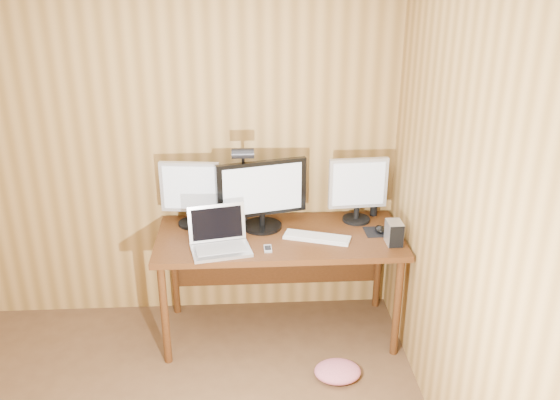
{
  "coord_description": "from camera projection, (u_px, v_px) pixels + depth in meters",
  "views": [
    {
      "loc": [
        0.73,
        -1.84,
        2.46
      ],
      "look_at": [
        0.93,
        1.58,
        1.02
      ],
      "focal_mm": 38.0,
      "sensor_mm": 36.0,
      "label": 1
    }
  ],
  "objects": [
    {
      "name": "room_shell",
      "position": [
        47.0,
        316.0,
        2.12
      ],
      "size": [
        4.0,
        4.0,
        4.0
      ],
      "color": "brown",
      "rests_on": "ground"
    },
    {
      "name": "desk",
      "position": [
        279.0,
        247.0,
        3.98
      ],
      "size": [
        1.6,
        0.7,
        0.75
      ],
      "color": "#49260F",
      "rests_on": "floor"
    },
    {
      "name": "monitor_center",
      "position": [
        262.0,
        194.0,
        3.88
      ],
      "size": [
        0.59,
        0.26,
        0.47
      ],
      "rotation": [
        0.0,
        0.0,
        0.25
      ],
      "color": "black",
      "rests_on": "desk"
    },
    {
      "name": "monitor_left",
      "position": [
        190.0,
        192.0,
        3.93
      ],
      "size": [
        0.4,
        0.19,
        0.45
      ],
      "rotation": [
        0.0,
        0.0,
        -0.12
      ],
      "color": "black",
      "rests_on": "desk"
    },
    {
      "name": "monitor_right",
      "position": [
        358.0,
        188.0,
        3.98
      ],
      "size": [
        0.4,
        0.19,
        0.45
      ],
      "rotation": [
        0.0,
        0.0,
        0.07
      ],
      "color": "black",
      "rests_on": "desk"
    },
    {
      "name": "laptop",
      "position": [
        219.0,
        239.0,
        3.68
      ],
      "size": [
        0.41,
        0.34,
        0.26
      ],
      "rotation": [
        0.0,
        0.0,
        0.2
      ],
      "color": "silver",
      "rests_on": "desk"
    },
    {
      "name": "keyboard",
      "position": [
        317.0,
        237.0,
        3.82
      ],
      "size": [
        0.44,
        0.26,
        0.02
      ],
      "rotation": [
        0.0,
        0.0,
        -0.33
      ],
      "color": "white",
      "rests_on": "desk"
    },
    {
      "name": "mousepad",
      "position": [
        380.0,
        232.0,
        3.91
      ],
      "size": [
        0.2,
        0.17,
        0.0
      ],
      "primitive_type": "cube",
      "rotation": [
        0.0,
        0.0,
        0.03
      ],
      "color": "black",
      "rests_on": "desk"
    },
    {
      "name": "mouse",
      "position": [
        380.0,
        229.0,
        3.9
      ],
      "size": [
        0.07,
        0.11,
        0.04
      ],
      "primitive_type": "ellipsoid",
      "rotation": [
        0.0,
        0.0,
        -0.06
      ],
      "color": "black",
      "rests_on": "mousepad"
    },
    {
      "name": "hard_drive",
      "position": [
        394.0,
        233.0,
        3.73
      ],
      "size": [
        0.1,
        0.14,
        0.15
      ],
      "rotation": [
        0.0,
        0.0,
        0.02
      ],
      "color": "silver",
      "rests_on": "desk"
    },
    {
      "name": "phone",
      "position": [
        268.0,
        249.0,
        3.68
      ],
      "size": [
        0.05,
        0.1,
        0.01
      ],
      "rotation": [
        0.0,
        0.0,
        0.03
      ],
      "color": "silver",
      "rests_on": "desk"
    },
    {
      "name": "speaker",
      "position": [
        374.0,
        207.0,
        4.14
      ],
      "size": [
        0.05,
        0.05,
        0.12
      ],
      "primitive_type": "cylinder",
      "color": "black",
      "rests_on": "desk"
    },
    {
      "name": "desk_lamp",
      "position": [
        243.0,
        174.0,
        3.83
      ],
      "size": [
        0.14,
        0.2,
        0.61
      ],
      "rotation": [
        0.0,
        0.0,
        -0.15
      ],
      "color": "black",
      "rests_on": "desk"
    },
    {
      "name": "fabric_pile",
      "position": [
        338.0,
        371.0,
        3.69
      ],
      "size": [
        0.32,
        0.27,
        0.09
      ],
      "primitive_type": null,
      "rotation": [
        0.0,
        0.0,
        0.12
      ],
      "color": "#CB6275",
      "rests_on": "floor"
    }
  ]
}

